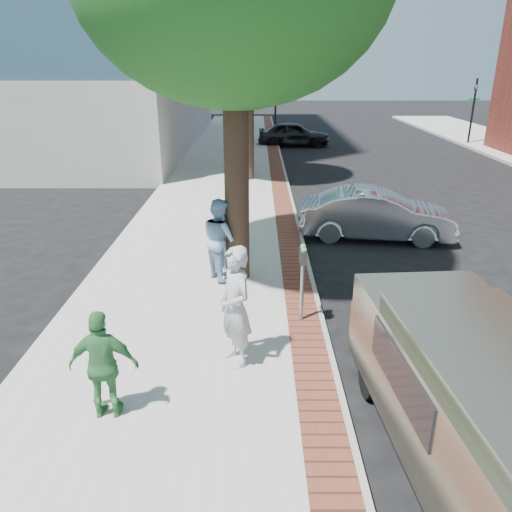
{
  "coord_description": "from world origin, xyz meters",
  "views": [
    {
      "loc": [
        -0.17,
        -8.4,
        4.63
      ],
      "look_at": [
        -0.19,
        0.43,
        1.2
      ],
      "focal_mm": 35.0,
      "sensor_mm": 36.0,
      "label": 1
    }
  ],
  "objects_px": {
    "sedan_silver": "(376,215)",
    "bg_car": "(294,134)",
    "parking_meter": "(303,268)",
    "person_gray": "(235,307)",
    "person_green": "(104,365)",
    "person_officer": "(220,239)",
    "van": "(474,394)"
  },
  "relations": [
    {
      "from": "sedan_silver",
      "to": "bg_car",
      "type": "height_order",
      "value": "bg_car"
    },
    {
      "from": "parking_meter",
      "to": "sedan_silver",
      "type": "xyz_separation_m",
      "value": [
        2.5,
        5.08,
        -0.51
      ]
    },
    {
      "from": "person_gray",
      "to": "bg_car",
      "type": "xyz_separation_m",
      "value": [
        2.48,
        23.13,
        -0.42
      ]
    },
    {
      "from": "person_green",
      "to": "sedan_silver",
      "type": "distance_m",
      "value": 9.42
    },
    {
      "from": "parking_meter",
      "to": "person_officer",
      "type": "relative_size",
      "value": 0.82
    },
    {
      "from": "person_gray",
      "to": "person_green",
      "type": "xyz_separation_m",
      "value": [
        -1.68,
        -1.28,
        -0.2
      ]
    },
    {
      "from": "person_green",
      "to": "sedan_silver",
      "type": "relative_size",
      "value": 0.37
    },
    {
      "from": "person_gray",
      "to": "person_green",
      "type": "height_order",
      "value": "person_gray"
    },
    {
      "from": "sedan_silver",
      "to": "bg_car",
      "type": "distance_m",
      "value": 16.68
    },
    {
      "from": "parking_meter",
      "to": "van",
      "type": "bearing_deg",
      "value": -62.4
    },
    {
      "from": "parking_meter",
      "to": "person_officer",
      "type": "distance_m",
      "value": 2.56
    },
    {
      "from": "person_green",
      "to": "bg_car",
      "type": "distance_m",
      "value": 24.76
    },
    {
      "from": "person_officer",
      "to": "bg_car",
      "type": "bearing_deg",
      "value": -38.21
    },
    {
      "from": "parking_meter",
      "to": "person_officer",
      "type": "height_order",
      "value": "person_officer"
    },
    {
      "from": "person_gray",
      "to": "sedan_silver",
      "type": "relative_size",
      "value": 0.47
    },
    {
      "from": "bg_car",
      "to": "van",
      "type": "xyz_separation_m",
      "value": [
        0.42,
        -25.07,
        0.26
      ]
    },
    {
      "from": "parking_meter",
      "to": "person_gray",
      "type": "xyz_separation_m",
      "value": [
        -1.16,
        -1.41,
        -0.08
      ]
    },
    {
      "from": "person_gray",
      "to": "van",
      "type": "relative_size",
      "value": 0.4
    },
    {
      "from": "person_gray",
      "to": "bg_car",
      "type": "bearing_deg",
      "value": 144.82
    },
    {
      "from": "parking_meter",
      "to": "sedan_silver",
      "type": "relative_size",
      "value": 0.35
    },
    {
      "from": "person_green",
      "to": "sedan_silver",
      "type": "xyz_separation_m",
      "value": [
        5.33,
        7.77,
        -0.24
      ]
    },
    {
      "from": "person_gray",
      "to": "van",
      "type": "xyz_separation_m",
      "value": [
        2.9,
        -1.94,
        -0.16
      ]
    },
    {
      "from": "sedan_silver",
      "to": "bg_car",
      "type": "relative_size",
      "value": 1.0
    },
    {
      "from": "person_officer",
      "to": "person_green",
      "type": "xyz_separation_m",
      "value": [
        -1.21,
        -4.66,
        -0.12
      ]
    },
    {
      "from": "parking_meter",
      "to": "van",
      "type": "height_order",
      "value": "van"
    },
    {
      "from": "parking_meter",
      "to": "sedan_silver",
      "type": "height_order",
      "value": "parking_meter"
    },
    {
      "from": "van",
      "to": "bg_car",
      "type": "bearing_deg",
      "value": 86.8
    },
    {
      "from": "parking_meter",
      "to": "person_officer",
      "type": "xyz_separation_m",
      "value": [
        -1.62,
        1.97,
        -0.15
      ]
    },
    {
      "from": "person_green",
      "to": "bg_car",
      "type": "height_order",
      "value": "person_green"
    },
    {
      "from": "parking_meter",
      "to": "person_green",
      "type": "xyz_separation_m",
      "value": [
        -2.83,
        -2.68,
        -0.28
      ]
    },
    {
      "from": "parking_meter",
      "to": "bg_car",
      "type": "height_order",
      "value": "parking_meter"
    },
    {
      "from": "person_green",
      "to": "van",
      "type": "height_order",
      "value": "van"
    }
  ]
}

